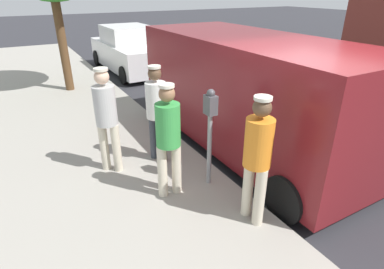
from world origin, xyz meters
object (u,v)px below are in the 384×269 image
(pedestrian_in_orange, at_px, (257,154))
(pedestrian_in_green, at_px, (168,135))
(parking_meter_near, at_px, (210,122))
(pedestrian_in_white, at_px, (156,109))
(parked_van, at_px, (250,91))
(parked_sedan_behind, at_px, (130,51))
(pedestrian_in_gray, at_px, (106,115))

(pedestrian_in_orange, height_order, pedestrian_in_green, pedestrian_in_orange)
(parking_meter_near, relative_size, pedestrian_in_white, 0.91)
(parking_meter_near, relative_size, pedestrian_in_orange, 0.90)
(parked_van, relative_size, parked_sedan_behind, 1.17)
(parking_meter_near, bearing_deg, parked_sedan_behind, -101.39)
(parking_meter_near, distance_m, parked_van, 1.77)
(pedestrian_in_green, bearing_deg, parked_sedan_behind, -105.74)
(pedestrian_in_green, bearing_deg, pedestrian_in_orange, 123.54)
(pedestrian_in_green, height_order, pedestrian_in_gray, pedestrian_in_gray)
(pedestrian_in_white, bearing_deg, parked_sedan_behind, -105.87)
(pedestrian_in_white, distance_m, pedestrian_in_green, 1.06)
(pedestrian_in_orange, bearing_deg, parked_sedan_behind, -99.95)
(pedestrian_in_white, relative_size, pedestrian_in_orange, 0.99)
(pedestrian_in_gray, bearing_deg, pedestrian_in_green, 116.64)
(parked_van, bearing_deg, pedestrian_in_green, 22.78)
(pedestrian_in_green, distance_m, pedestrian_in_gray, 1.22)
(parking_meter_near, height_order, pedestrian_in_orange, pedestrian_in_orange)
(pedestrian_in_white, relative_size, pedestrian_in_green, 1.00)
(pedestrian_in_green, xyz_separation_m, pedestrian_in_gray, (0.55, -1.09, 0.03))
(pedestrian_in_white, height_order, parked_van, parked_van)
(pedestrian_in_orange, height_order, parked_van, parked_van)
(pedestrian_in_gray, xyz_separation_m, parked_van, (-2.70, 0.19, 0.02))
(pedestrian_in_white, distance_m, parked_sedan_behind, 7.46)
(pedestrian_in_orange, xyz_separation_m, parked_sedan_behind, (-1.62, -9.23, -0.37))
(pedestrian_in_green, relative_size, parked_van, 0.32)
(pedestrian_in_green, distance_m, parked_sedan_behind, 8.51)
(pedestrian_in_green, relative_size, parked_sedan_behind, 0.38)
(parked_van, bearing_deg, parked_sedan_behind, -91.25)
(pedestrian_in_green, relative_size, pedestrian_in_gray, 0.97)
(pedestrian_in_gray, bearing_deg, parked_van, 175.99)
(parking_meter_near, bearing_deg, pedestrian_in_gray, -43.45)
(parked_van, height_order, parked_sedan_behind, parked_van)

